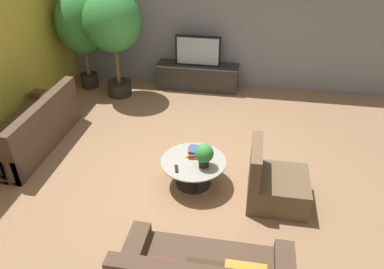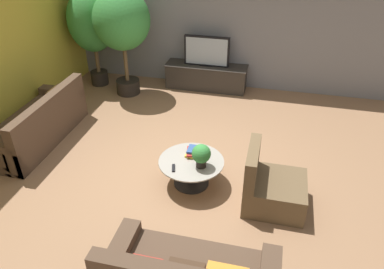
{
  "view_description": "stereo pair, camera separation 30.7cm",
  "coord_description": "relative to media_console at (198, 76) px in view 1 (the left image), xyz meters",
  "views": [
    {
      "loc": [
        0.9,
        -4.5,
        3.54
      ],
      "look_at": [
        0.1,
        0.15,
        0.55
      ],
      "focal_mm": 35.0,
      "sensor_mm": 36.0,
      "label": 1
    },
    {
      "loc": [
        1.2,
        -4.44,
        3.54
      ],
      "look_at": [
        0.1,
        0.15,
        0.55
      ],
      "focal_mm": 35.0,
      "sensor_mm": 36.0,
      "label": 2
    }
  ],
  "objects": [
    {
      "name": "ground_plane",
      "position": [
        0.26,
        -2.94,
        -0.27
      ],
      "size": [
        24.0,
        24.0,
        0.0
      ],
      "primitive_type": "plane",
      "color": "#8C6647"
    },
    {
      "name": "remote_black",
      "position": [
        0.25,
        -3.47,
        0.14
      ],
      "size": [
        0.08,
        0.16,
        0.02
      ],
      "primitive_type": "cube",
      "rotation": [
        0.0,
        0.0,
        0.27
      ],
      "color": "black",
      "rests_on": "coffee_table"
    },
    {
      "name": "couch_by_wall",
      "position": [
        -2.35,
        -2.72,
        0.01
      ],
      "size": [
        0.84,
        2.06,
        0.84
      ],
      "rotation": [
        0.0,
        0.0,
        -1.57
      ],
      "color": "#4C3828",
      "rests_on": "ground"
    },
    {
      "name": "book_stack",
      "position": [
        0.44,
        -3.07,
        0.17
      ],
      "size": [
        0.23,
        0.32,
        0.09
      ],
      "color": "gold",
      "rests_on": "coffee_table"
    },
    {
      "name": "potted_plant_tabletop",
      "position": [
        0.61,
        -3.33,
        0.32
      ],
      "size": [
        0.26,
        0.26,
        0.34
      ],
      "color": "black",
      "rests_on": "coffee_table"
    },
    {
      "name": "potted_palm_corner",
      "position": [
        -1.57,
        -0.62,
        1.21
      ],
      "size": [
        1.11,
        1.11,
        2.14
      ],
      "color": "black",
      "rests_on": "ground"
    },
    {
      "name": "media_console",
      "position": [
        0.0,
        0.0,
        0.0
      ],
      "size": [
        1.74,
        0.5,
        0.53
      ],
      "color": "#2D2823",
      "rests_on": "ground"
    },
    {
      "name": "television",
      "position": [
        0.0,
        -0.0,
        0.56
      ],
      "size": [
        0.95,
        0.13,
        0.63
      ],
      "color": "black",
      "rests_on": "media_console"
    },
    {
      "name": "potted_palm_tall",
      "position": [
        -2.36,
        -0.34,
        1.1
      ],
      "size": [
        0.99,
        0.99,
        2.06
      ],
      "color": "black",
      "rests_on": "ground"
    },
    {
      "name": "armchair_wicker",
      "position": [
        1.58,
        -3.41,
        -0.0
      ],
      "size": [
        0.8,
        0.76,
        0.86
      ],
      "rotation": [
        0.0,
        0.0,
        1.57
      ],
      "color": "brown",
      "rests_on": "ground"
    },
    {
      "name": "coffee_table",
      "position": [
        0.45,
        -3.24,
        0.01
      ],
      "size": [
        0.93,
        0.93,
        0.4
      ],
      "color": "black",
      "rests_on": "ground"
    },
    {
      "name": "back_wall_stone",
      "position": [
        0.26,
        0.32,
        1.23
      ],
      "size": [
        7.4,
        0.12,
        3.0
      ],
      "primitive_type": "cube",
      "color": "slate",
      "rests_on": "ground"
    }
  ]
}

